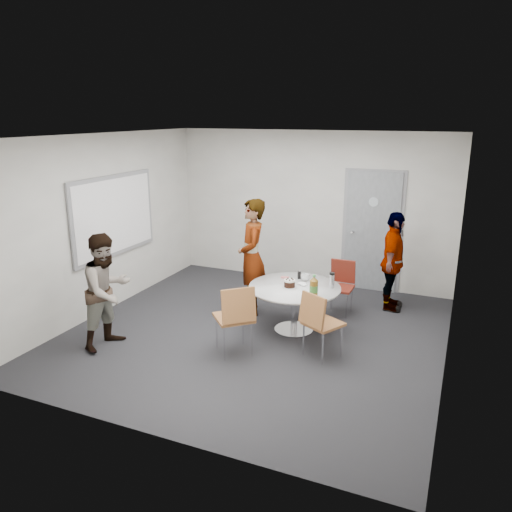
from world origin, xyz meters
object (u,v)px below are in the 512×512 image
at_px(chair_near_left, 236,313).
at_px(person_main, 252,257).
at_px(door, 372,232).
at_px(chair_far, 341,281).
at_px(person_right, 393,262).
at_px(person_left, 107,291).
at_px(chair_near_right, 318,319).
at_px(whiteboard, 114,216).
at_px(table, 296,293).

relative_size(chair_near_left, person_main, 0.53).
xyz_separation_m(door, person_main, (-1.45, -1.79, -0.14)).
xyz_separation_m(chair_far, person_right, (0.69, 0.44, 0.28)).
bearing_deg(chair_far, person_left, 43.01).
bearing_deg(chair_near_right, whiteboard, -160.77).
height_order(chair_near_left, chair_far, chair_near_left).
bearing_deg(chair_far, chair_near_right, 94.35).
bearing_deg(person_left, chair_near_right, -65.71).
distance_m(chair_near_right, person_right, 2.13).
relative_size(whiteboard, chair_near_left, 2.02).
bearing_deg(person_right, chair_near_left, 145.21).
xyz_separation_m(chair_near_left, chair_far, (0.86, 1.94, -0.08)).
distance_m(person_main, person_right, 2.17).
bearing_deg(table, person_main, 154.51).
bearing_deg(chair_far, person_right, -147.00).
bearing_deg(chair_near_left, chair_far, 23.33).
xyz_separation_m(chair_near_right, person_right, (0.58, 2.03, 0.25)).
relative_size(table, chair_near_right, 1.47).
bearing_deg(door, chair_near_right, -91.96).
relative_size(door, table, 1.66).
bearing_deg(person_left, table, -48.10).
bearing_deg(whiteboard, person_main, 13.28).
bearing_deg(chair_near_left, whiteboard, 117.40).
bearing_deg(door, whiteboard, -147.34).
relative_size(whiteboard, person_left, 1.24).
distance_m(table, person_main, 0.99).
distance_m(chair_far, person_right, 0.86).
bearing_deg(chair_near_left, table, 22.61).
bearing_deg(chair_near_left, person_left, 150.01).
height_order(door, person_main, door).
height_order(chair_near_right, person_right, person_right).
height_order(chair_near_right, chair_far, chair_near_right).
distance_m(chair_near_left, person_right, 2.84).
distance_m(door, whiteboard, 4.25).
xyz_separation_m(door, chair_far, (-0.20, -1.25, -0.53)).
bearing_deg(person_left, door, -28.45).
relative_size(whiteboard, chair_near_right, 2.18).
height_order(door, chair_far, door).
xyz_separation_m(chair_near_right, person_left, (-2.63, -0.72, 0.23)).
bearing_deg(person_right, door, 29.20).
xyz_separation_m(door, chair_near_left, (-1.06, -3.18, -0.45)).
height_order(chair_near_left, person_left, person_left).
distance_m(door, table, 2.32).
bearing_deg(chair_far, person_main, 23.79).
bearing_deg(table, whiteboard, -178.20).
bearing_deg(chair_near_right, person_left, -136.32).
bearing_deg(person_main, person_right, 89.42).
xyz_separation_m(table, person_right, (1.09, 1.38, 0.20)).
relative_size(chair_far, person_right, 0.53).
distance_m(whiteboard, chair_near_right, 3.63).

